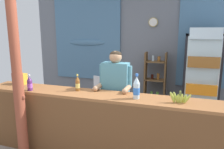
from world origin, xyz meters
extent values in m
plane|color=gray|center=(0.00, 1.07, 0.00)|extent=(7.50, 7.50, 0.00)
cube|color=slate|center=(0.00, 2.74, 1.34)|extent=(5.60, 0.12, 2.67)
cube|color=teal|center=(-1.41, 2.65, 1.65)|extent=(1.75, 0.04, 2.05)
ellipsoid|color=teal|center=(-1.41, 2.63, 1.55)|extent=(0.96, 0.10, 0.16)
cube|color=teal|center=(1.51, 2.65, 1.65)|extent=(1.45, 0.04, 2.05)
ellipsoid|color=teal|center=(1.51, 2.63, 1.55)|extent=(0.80, 0.10, 0.16)
cylinder|color=tan|center=(0.23, 2.66, 2.03)|extent=(0.21, 0.03, 0.21)
cylinder|color=white|center=(0.23, 2.64, 2.03)|extent=(0.18, 0.01, 0.18)
cube|color=beige|center=(-0.73, 2.66, 1.62)|extent=(0.24, 0.02, 0.18)
cube|color=#935B33|center=(0.01, 0.36, 0.95)|extent=(4.05, 0.47, 0.04)
cube|color=brown|center=(0.01, 0.15, 0.46)|extent=(4.05, 0.04, 0.93)
cube|color=brown|center=(-1.98, 0.36, 0.46)|extent=(0.08, 0.42, 0.93)
cylinder|color=brown|center=(-1.26, -0.01, 0.64)|extent=(0.15, 0.15, 1.27)
cylinder|color=brown|center=(-1.26, -0.01, 1.91)|extent=(0.14, 0.14, 1.27)
ellipsoid|color=brown|center=(-1.19, -0.01, 0.93)|extent=(0.06, 0.05, 0.08)
cube|color=black|center=(1.27, 2.43, 0.90)|extent=(0.66, 0.04, 1.79)
cube|color=black|center=(0.96, 2.15, 0.90)|extent=(0.04, 0.62, 1.79)
cube|color=black|center=(1.58, 2.15, 0.90)|extent=(0.04, 0.62, 1.79)
cube|color=black|center=(1.27, 2.15, 1.77)|extent=(0.66, 0.62, 0.04)
cube|color=black|center=(1.27, 2.15, 0.04)|extent=(0.66, 0.62, 0.08)
cube|color=silver|center=(1.27, 1.85, 0.95)|extent=(0.60, 0.02, 1.63)
cylinder|color=#B7B7BC|center=(1.54, 1.82, 0.90)|extent=(0.02, 0.02, 0.40)
cube|color=silver|center=(1.27, 2.15, 0.66)|extent=(0.58, 0.54, 0.02)
cube|color=orange|center=(1.27, 2.02, 0.77)|extent=(0.54, 0.50, 0.20)
cube|color=silver|center=(1.27, 2.15, 1.18)|extent=(0.58, 0.54, 0.02)
cube|color=brown|center=(1.27, 2.02, 1.29)|extent=(0.54, 0.50, 0.20)
cube|color=silver|center=(1.27, 2.15, 1.69)|extent=(0.58, 0.54, 0.02)
cube|color=silver|center=(1.27, 2.02, 1.80)|extent=(0.54, 0.50, 0.20)
cube|color=brown|center=(0.13, 2.45, 0.69)|extent=(0.04, 0.28, 1.37)
cube|color=brown|center=(0.57, 2.45, 0.69)|extent=(0.04, 0.28, 1.37)
cube|color=brown|center=(0.35, 2.45, 1.17)|extent=(0.44, 0.28, 0.02)
cylinder|color=silver|center=(0.28, 2.45, 1.24)|extent=(0.06, 0.06, 0.13)
cylinder|color=brown|center=(0.41, 2.45, 1.23)|extent=(0.07, 0.07, 0.11)
cube|color=brown|center=(0.35, 2.45, 0.76)|extent=(0.44, 0.28, 0.02)
cylinder|color=black|center=(0.28, 2.45, 0.82)|extent=(0.06, 0.06, 0.11)
cylinder|color=brown|center=(0.41, 2.45, 0.83)|extent=(0.06, 0.06, 0.13)
cube|color=brown|center=(0.35, 2.45, 0.34)|extent=(0.44, 0.28, 0.02)
cylinder|color=#75C64C|center=(0.28, 2.45, 0.41)|extent=(0.05, 0.05, 0.12)
cylinder|color=#75C64C|center=(0.41, 2.45, 0.41)|extent=(0.06, 0.06, 0.11)
cube|color=silver|center=(-0.83, 1.72, 0.44)|extent=(0.57, 0.57, 0.04)
cube|color=silver|center=(-0.75, 1.90, 0.66)|extent=(0.40, 0.19, 0.40)
cylinder|color=silver|center=(-1.07, 1.61, 0.22)|extent=(0.04, 0.04, 0.44)
cylinder|color=silver|center=(-0.72, 1.47, 0.22)|extent=(0.04, 0.04, 0.44)
cylinder|color=silver|center=(-0.93, 1.96, 0.22)|extent=(0.04, 0.04, 0.44)
cylinder|color=silver|center=(-0.58, 1.83, 0.22)|extent=(0.04, 0.04, 0.44)
cube|color=silver|center=(-1.01, 1.79, 0.56)|extent=(0.18, 0.38, 0.03)
cube|color=silver|center=(-0.64, 1.64, 0.56)|extent=(0.18, 0.38, 0.03)
cylinder|color=#28282D|center=(-0.15, 0.75, 0.41)|extent=(0.11, 0.11, 0.82)
cylinder|color=#28282D|center=(0.02, 0.75, 0.41)|extent=(0.11, 0.11, 0.82)
cube|color=teal|center=(-0.06, 0.75, 1.09)|extent=(0.41, 0.20, 0.55)
sphere|color=tan|center=(-0.06, 0.75, 1.45)|extent=(0.19, 0.19, 0.19)
ellipsoid|color=#2D2319|center=(-0.06, 0.76, 1.50)|extent=(0.18, 0.18, 0.10)
cylinder|color=teal|center=(-0.29, 0.75, 1.17)|extent=(0.08, 0.08, 0.32)
cylinder|color=tan|center=(-0.29, 0.60, 1.01)|extent=(0.07, 0.26, 0.07)
sphere|color=tan|center=(-0.29, 0.47, 1.01)|extent=(0.08, 0.08, 0.08)
cylinder|color=teal|center=(0.16, 0.75, 1.17)|extent=(0.08, 0.08, 0.32)
cylinder|color=tan|center=(0.16, 0.60, 1.01)|extent=(0.07, 0.26, 0.07)
sphere|color=tan|center=(0.16, 0.47, 1.01)|extent=(0.08, 0.08, 0.08)
cylinder|color=silver|center=(0.36, 0.32, 1.07)|extent=(0.09, 0.09, 0.21)
cone|color=silver|center=(0.36, 0.32, 1.22)|extent=(0.09, 0.09, 0.09)
cylinder|color=blue|center=(0.36, 0.32, 1.29)|extent=(0.04, 0.04, 0.03)
cylinder|color=blue|center=(0.36, 0.32, 1.07)|extent=(0.09, 0.09, 0.09)
cylinder|color=brown|center=(-0.55, 0.42, 1.05)|extent=(0.06, 0.06, 0.16)
cone|color=brown|center=(-0.55, 0.42, 1.16)|extent=(0.06, 0.06, 0.07)
cylinder|color=#E5CC4C|center=(-0.55, 0.42, 1.21)|extent=(0.03, 0.03, 0.03)
cylinder|color=#E5D166|center=(-0.55, 0.42, 1.05)|extent=(0.07, 0.07, 0.07)
cylinder|color=#56286B|center=(-1.24, 0.21, 1.04)|extent=(0.07, 0.07, 0.15)
cone|color=#56286B|center=(-1.24, 0.21, 1.15)|extent=(0.07, 0.07, 0.07)
cylinder|color=silver|center=(-1.24, 0.21, 1.20)|extent=(0.03, 0.03, 0.02)
cylinder|color=purple|center=(-1.24, 0.21, 1.04)|extent=(0.08, 0.08, 0.07)
cube|color=gold|center=(-1.64, 0.49, 1.06)|extent=(0.19, 0.11, 0.18)
cube|color=#FFE26D|center=(-1.64, 0.44, 1.06)|extent=(0.17, 0.00, 0.06)
ellipsoid|color=#B7C647|center=(0.82, 0.31, 1.04)|extent=(0.10, 0.04, 0.15)
ellipsoid|color=#B7C647|center=(0.86, 0.33, 1.04)|extent=(0.08, 0.03, 0.15)
ellipsoid|color=#B7C647|center=(0.89, 0.33, 1.02)|extent=(0.05, 0.03, 0.12)
ellipsoid|color=#B7C647|center=(0.93, 0.32, 1.03)|extent=(0.05, 0.03, 0.14)
ellipsoid|color=#B7C647|center=(0.96, 0.33, 1.02)|extent=(0.07, 0.04, 0.13)
ellipsoid|color=#B7C647|center=(1.00, 0.31, 1.03)|extent=(0.10, 0.03, 0.14)
cylinder|color=olive|center=(0.91, 0.32, 1.10)|extent=(0.02, 0.02, 0.05)
camera|label=1|loc=(0.92, -2.38, 1.86)|focal=34.72mm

